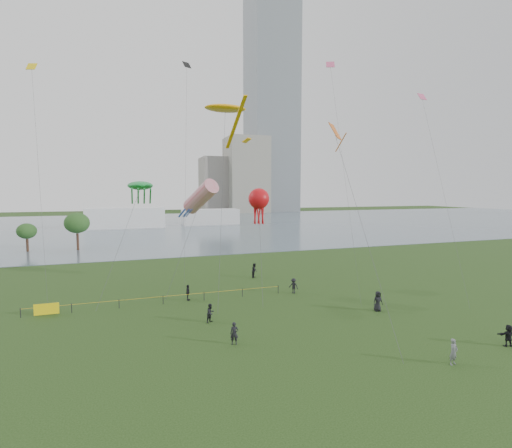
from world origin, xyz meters
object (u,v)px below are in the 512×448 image
object	(u,v)px
kite_flyer	(454,352)
kite_stingray	(226,109)
fence	(94,305)
kite_octopus	(259,199)

from	to	relation	value
kite_flyer	kite_stingray	bearing A→B (deg)	99.95
fence	kite_flyer	world-z (taller)	kite_flyer
fence	kite_octopus	bearing A→B (deg)	13.13
kite_stingray	kite_octopus	size ratio (longest dim) A/B	1.81
kite_stingray	fence	bearing A→B (deg)	-170.05
kite_octopus	fence	bearing A→B (deg)	-144.71
kite_stingray	kite_octopus	xyz separation A→B (m)	(3.68, -0.61, -9.95)
fence	kite_flyer	size ratio (longest dim) A/B	14.48
kite_flyer	kite_octopus	xyz separation A→B (m)	(-5.10, 22.76, 9.14)
kite_stingray	kite_flyer	bearing A→B (deg)	-78.26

